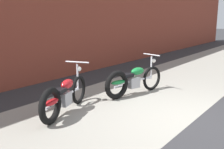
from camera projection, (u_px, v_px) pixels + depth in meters
name	position (u px, v px, depth m)	size (l,w,h in m)	color
ground_plane	(194.00, 121.00, 5.36)	(80.00, 80.00, 0.00)	#2D2D30
sidewalk_slab	(123.00, 104.00, 6.39)	(36.00, 3.50, 0.01)	gray
motorcycle_red	(62.00, 97.00, 5.58)	(1.92, 0.89, 1.03)	black
motorcycle_green	(131.00, 81.00, 6.98)	(1.98, 0.73, 1.03)	black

